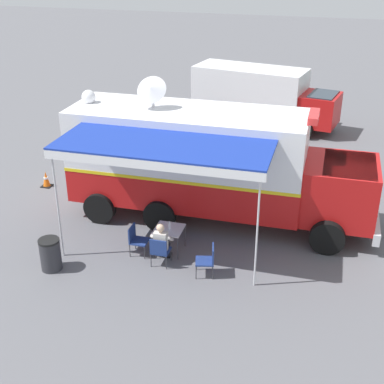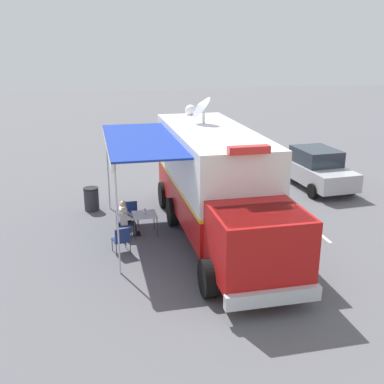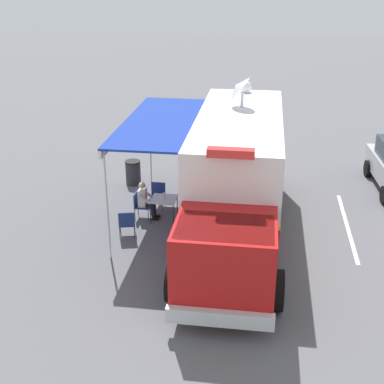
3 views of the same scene
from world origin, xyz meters
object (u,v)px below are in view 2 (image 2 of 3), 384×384
command_truck (216,181)px  folding_chair_spare_by_truck (122,238)px  folding_table (144,216)px  water_bottle (145,211)px  folding_chair_beside_table (131,212)px  seated_responder (126,217)px  folding_chair_at_table (121,222)px  car_behind_truck (316,168)px  trash_bin (91,199)px  traffic_cone (195,176)px

command_truck → folding_chair_spare_by_truck: size_ratio=10.94×
folding_table → water_bottle: water_bottle is taller
folding_chair_beside_table → seated_responder: size_ratio=0.70×
command_truck → water_bottle: command_truck is taller
folding_chair_at_table → folding_chair_spare_by_truck: (0.06, 1.38, 0.00)m
folding_chair_beside_table → car_behind_truck: (-8.48, -2.88, 0.37)m
folding_table → trash_bin: size_ratio=0.89×
folding_chair_spare_by_truck → trash_bin: size_ratio=0.96×
trash_bin → car_behind_truck: (-9.84, -0.94, 0.42)m
trash_bin → traffic_cone: trash_bin is taller
folding_table → water_bottle: 0.16m
folding_table → seated_responder: (0.61, -0.00, -0.02)m
water_bottle → seated_responder: (0.63, -0.02, -0.18)m
folding_chair_beside_table → trash_bin: trash_bin is taller
folding_table → car_behind_truck: car_behind_truck is taller
car_behind_truck → traffic_cone: bearing=-20.6°
folding_table → folding_chair_beside_table: size_ratio=0.93×
folding_chair_at_table → car_behind_truck: (-8.89, -3.73, 0.37)m
seated_responder → car_behind_truck: size_ratio=0.29×
seated_responder → car_behind_truck: 9.47m
traffic_cone → folding_chair_at_table: bearing=56.2°
traffic_cone → seated_responder: bearing=57.6°
command_truck → folding_chair_at_table: size_ratio=10.94×
folding_chair_at_table → traffic_cone: size_ratio=1.50×
folding_chair_spare_by_truck → car_behind_truck: bearing=-150.3°
folding_table → seated_responder: bearing=-0.4°
seated_responder → water_bottle: bearing=177.8°
command_truck → folding_chair_at_table: 3.47m
water_bottle → trash_bin: 3.34m
folding_chair_at_table → folding_chair_spare_by_truck: same height
folding_chair_beside_table → car_behind_truck: bearing=-161.2°
command_truck → car_behind_truck: command_truck is taller
command_truck → folding_chair_at_table: command_truck is taller
folding_chair_spare_by_truck → folding_chair_at_table: bearing=-92.3°
command_truck → folding_chair_beside_table: bearing=-28.8°
folding_chair_spare_by_truck → seated_responder: size_ratio=0.70×
trash_bin → folding_table: bearing=122.0°
folding_chair_beside_table → seated_responder: (0.22, 0.85, 0.14)m
trash_bin → folding_chair_at_table: bearing=108.7°
folding_chair_at_table → traffic_cone: 6.80m
folding_chair_spare_by_truck → traffic_cone: folding_chair_spare_by_truck is taller
seated_responder → folding_chair_beside_table: bearing=-104.8°
folding_chair_spare_by_truck → water_bottle: bearing=-122.7°
folding_table → folding_chair_beside_table: 0.95m
folding_chair_beside_table → car_behind_truck: 8.97m
traffic_cone → car_behind_truck: (-5.12, 1.92, 0.60)m
folding_chair_at_table → seated_responder: seated_responder is taller
water_bottle → seated_responder: size_ratio=0.18×
seated_responder → traffic_cone: size_ratio=2.16×
folding_chair_spare_by_truck → seated_responder: seated_responder is taller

